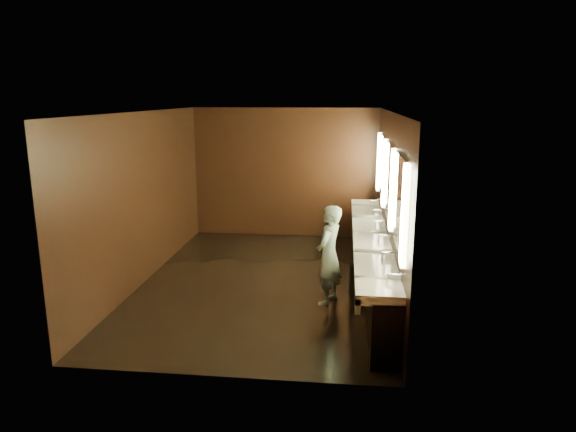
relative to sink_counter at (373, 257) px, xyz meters
name	(u,v)px	position (x,y,z in m)	size (l,w,h in m)	color
floor	(264,282)	(-1.79, 0.00, -0.50)	(6.00, 6.00, 0.00)	black
ceiling	(262,112)	(-1.79, 0.00, 2.30)	(4.00, 6.00, 0.02)	#2D2D2B
wall_back	(285,173)	(-1.79, 3.00, 0.90)	(4.00, 0.02, 2.80)	black
wall_front	(218,256)	(-1.79, -3.00, 0.90)	(4.00, 0.02, 2.80)	black
wall_left	(144,197)	(-3.79, 0.00, 0.90)	(0.02, 6.00, 2.80)	black
wall_right	(389,203)	(0.21, 0.00, 0.90)	(0.02, 6.00, 2.80)	black
sink_counter	(373,257)	(0.00, 0.00, 0.00)	(0.55, 5.40, 1.01)	black
mirror_band	(389,181)	(0.19, 0.00, 1.25)	(0.06, 5.03, 1.15)	#FCF9B2
person	(329,255)	(-0.70, -0.77, 0.25)	(0.55, 0.36, 1.50)	#96D5E0
trash_bin	(360,280)	(-0.22, -0.44, -0.24)	(0.33, 0.33, 0.51)	black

